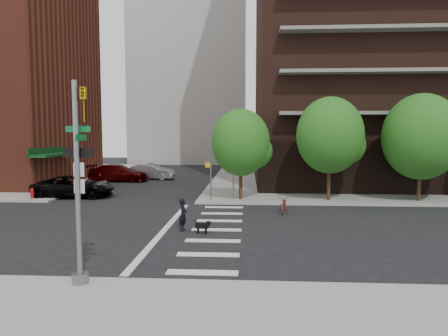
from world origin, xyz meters
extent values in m
plane|color=black|center=(0.00, 0.00, 0.00)|extent=(120.00, 120.00, 0.00)
cube|color=gray|center=(20.50, 23.50, 0.07)|extent=(39.00, 33.00, 0.15)
cube|color=silver|center=(3.00, -6.00, 0.01)|extent=(2.40, 0.50, 0.01)
cube|color=silver|center=(3.00, -4.00, 0.01)|extent=(2.40, 0.50, 0.01)
cube|color=silver|center=(3.00, -2.00, 0.01)|extent=(2.40, 0.50, 0.01)
cube|color=silver|center=(3.00, 0.00, 0.01)|extent=(2.40, 0.50, 0.01)
cube|color=silver|center=(3.00, 2.00, 0.01)|extent=(2.40, 0.50, 0.01)
cube|color=silver|center=(3.00, 4.00, 0.01)|extent=(2.40, 0.50, 0.01)
cube|color=silver|center=(3.00, 6.00, 0.01)|extent=(2.40, 0.50, 0.01)
cube|color=silver|center=(0.50, 0.00, 0.01)|extent=(0.30, 13.00, 0.01)
cube|color=black|center=(18.00, 24.00, 2.15)|extent=(25.50, 25.50, 4.00)
cube|color=#0C3814|center=(-11.30, 13.00, 2.95)|extent=(1.40, 6.00, 0.20)
cylinder|color=#301E11|center=(4.00, 8.50, 1.30)|extent=(0.24, 0.24, 2.30)
sphere|color=#235B19|center=(4.00, 8.50, 4.05)|extent=(4.00, 4.00, 4.00)
cylinder|color=#301E11|center=(10.00, 8.50, 1.45)|extent=(0.24, 0.24, 2.60)
sphere|color=#235B19|center=(10.00, 8.50, 4.55)|extent=(4.50, 4.50, 4.50)
cylinder|color=#301E11|center=(16.00, 8.50, 1.30)|extent=(0.24, 0.24, 2.30)
sphere|color=#235B19|center=(16.00, 8.50, 4.45)|extent=(5.00, 5.00, 5.00)
cylinder|color=slate|center=(-0.50, -7.50, 3.15)|extent=(0.16, 0.16, 6.00)
cylinder|color=slate|center=(-0.50, -7.50, 0.30)|extent=(0.50, 0.50, 0.30)
imported|color=gold|center=(-0.25, -7.50, 5.45)|extent=(0.16, 0.20, 1.00)
cube|color=#0A5926|center=(-0.50, -7.35, 4.75)|extent=(0.75, 0.02, 0.18)
cube|color=#0A5926|center=(-0.35, -7.50, 4.50)|extent=(0.02, 0.75, 0.18)
cube|color=black|center=(-0.50, -7.38, 4.05)|extent=(0.90, 0.02, 0.28)
cube|color=silver|center=(-0.50, -7.38, 3.55)|extent=(0.32, 0.02, 0.42)
cube|color=silver|center=(-0.50, -7.38, 3.05)|extent=(0.32, 0.02, 0.42)
cylinder|color=slate|center=(2.00, 7.80, 1.45)|extent=(0.10, 0.10, 2.60)
cube|color=gold|center=(1.80, 7.80, 2.55)|extent=(0.32, 0.25, 0.32)
cylinder|color=slate|center=(3.50, 8.30, 1.25)|extent=(0.08, 0.08, 2.20)
cube|color=gold|center=(3.50, 8.15, 2.15)|extent=(0.64, 0.02, 0.64)
cylinder|color=#A50C0C|center=(-10.50, 7.80, 0.45)|extent=(0.22, 0.22, 0.60)
sphere|color=#A50C0C|center=(-10.50, 7.80, 0.76)|extent=(0.24, 0.24, 0.24)
imported|color=black|center=(-8.20, 9.35, 0.79)|extent=(3.21, 5.95, 1.59)
imported|color=#370203|center=(-8.20, 19.39, 0.84)|extent=(2.38, 5.80, 1.68)
imported|color=#96979E|center=(-5.50, 21.38, 0.81)|extent=(1.92, 4.98, 1.62)
imported|color=brown|center=(6.63, 4.43, 0.50)|extent=(0.99, 2.01, 1.01)
imported|color=black|center=(1.42, -0.26, 0.78)|extent=(0.62, 0.46, 1.56)
cube|color=black|center=(2.39, -0.78, 0.38)|extent=(0.62, 0.34, 0.24)
cube|color=black|center=(2.70, -0.86, 0.52)|extent=(0.20, 0.18, 0.17)
cylinder|color=black|center=(2.56, -0.72, 0.13)|extent=(0.06, 0.06, 0.26)
cylinder|color=black|center=(2.21, -0.84, 0.13)|extent=(0.06, 0.06, 0.26)
camera|label=1|loc=(4.50, -18.85, 4.58)|focal=32.00mm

